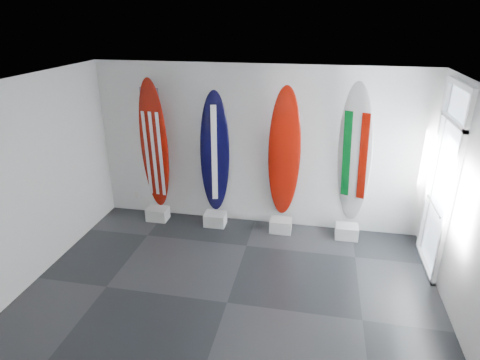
% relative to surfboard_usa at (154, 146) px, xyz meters
% --- Properties ---
extents(floor, '(6.00, 6.00, 0.00)m').
position_rel_surfboard_usa_xyz_m(floor, '(1.89, -2.28, -1.50)').
color(floor, black).
rests_on(floor, ground).
extents(ceiling, '(6.00, 6.00, 0.00)m').
position_rel_surfboard_usa_xyz_m(ceiling, '(1.89, -2.28, 1.50)').
color(ceiling, white).
rests_on(ceiling, wall_back).
extents(wall_back, '(6.00, 0.00, 6.00)m').
position_rel_surfboard_usa_xyz_m(wall_back, '(1.89, 0.22, 0.00)').
color(wall_back, silver).
rests_on(wall_back, ground).
extents(wall_front, '(6.00, 0.00, 6.00)m').
position_rel_surfboard_usa_xyz_m(wall_front, '(1.89, -4.78, 0.00)').
color(wall_front, silver).
rests_on(wall_front, ground).
extents(wall_left, '(0.00, 5.00, 5.00)m').
position_rel_surfboard_usa_xyz_m(wall_left, '(-1.11, -2.28, 0.00)').
color(wall_left, silver).
rests_on(wall_left, ground).
extents(display_block_usa, '(0.40, 0.30, 0.24)m').
position_rel_surfboard_usa_xyz_m(display_block_usa, '(-0.00, -0.10, -1.38)').
color(display_block_usa, silver).
rests_on(display_block_usa, floor).
extents(surfboard_usa, '(0.59, 0.24, 2.52)m').
position_rel_surfboard_usa_xyz_m(surfboard_usa, '(0.00, 0.00, 0.00)').
color(surfboard_usa, maroon).
rests_on(surfboard_usa, display_block_usa).
extents(display_block_navy, '(0.40, 0.30, 0.24)m').
position_rel_surfboard_usa_xyz_m(display_block_navy, '(1.17, -0.10, -1.38)').
color(display_block_navy, silver).
rests_on(display_block_navy, floor).
extents(surfboard_navy, '(0.58, 0.39, 2.35)m').
position_rel_surfboard_usa_xyz_m(surfboard_navy, '(1.17, 0.00, -0.09)').
color(surfboard_navy, black).
rests_on(surfboard_navy, display_block_navy).
extents(display_block_swiss, '(0.40, 0.30, 0.24)m').
position_rel_surfboard_usa_xyz_m(display_block_swiss, '(2.43, -0.10, -1.38)').
color(display_block_swiss, silver).
rests_on(display_block_swiss, floor).
extents(surfboard_swiss, '(0.60, 0.46, 2.49)m').
position_rel_surfboard_usa_xyz_m(surfboard_swiss, '(2.43, 0.00, -0.02)').
color(surfboard_swiss, maroon).
rests_on(surfboard_swiss, display_block_swiss).
extents(display_block_italy, '(0.40, 0.30, 0.24)m').
position_rel_surfboard_usa_xyz_m(display_block_italy, '(3.62, -0.10, -1.38)').
color(display_block_italy, silver).
rests_on(display_block_italy, floor).
extents(surfboard_italy, '(0.71, 0.63, 2.60)m').
position_rel_surfboard_usa_xyz_m(surfboard_italy, '(3.62, 0.00, 0.03)').
color(surfboard_italy, silver).
rests_on(surfboard_italy, display_block_italy).
extents(wall_outlet, '(0.09, 0.02, 0.13)m').
position_rel_surfboard_usa_xyz_m(wall_outlet, '(-0.56, 0.20, -1.15)').
color(wall_outlet, silver).
rests_on(wall_outlet, wall_back).
extents(glass_door, '(0.12, 1.16, 2.85)m').
position_rel_surfboard_usa_xyz_m(glass_door, '(4.86, -0.73, -0.07)').
color(glass_door, white).
rests_on(glass_door, floor).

